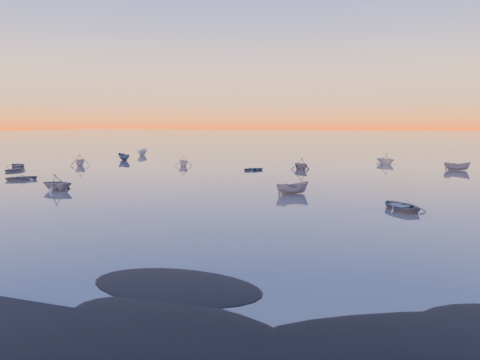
% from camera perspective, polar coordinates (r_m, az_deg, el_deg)
% --- Properties ---
extents(ground, '(600.00, 600.00, 0.00)m').
position_cam_1_polar(ground, '(119.25, 13.02, 3.24)').
color(ground, '#685D56').
rests_on(ground, ground).
extents(mud_lobes, '(140.00, 6.00, 0.07)m').
position_cam_1_polar(mud_lobes, '(23.10, -17.47, -12.77)').
color(mud_lobes, black).
rests_on(mud_lobes, ground).
extents(moored_fleet, '(124.00, 58.00, 1.20)m').
position_cam_1_polar(moored_fleet, '(72.89, 8.83, 0.96)').
color(moored_fleet, white).
rests_on(moored_fleet, ground).
extents(boat_near_left, '(3.96, 4.65, 1.09)m').
position_cam_1_polar(boat_near_left, '(88.25, -25.45, 1.42)').
color(boat_near_left, slate).
rests_on(boat_near_left, ground).
extents(boat_near_center, '(3.55, 3.96, 1.30)m').
position_cam_1_polar(boat_near_center, '(50.59, 6.40, -1.71)').
color(boat_near_center, slate).
rests_on(boat_near_center, ground).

